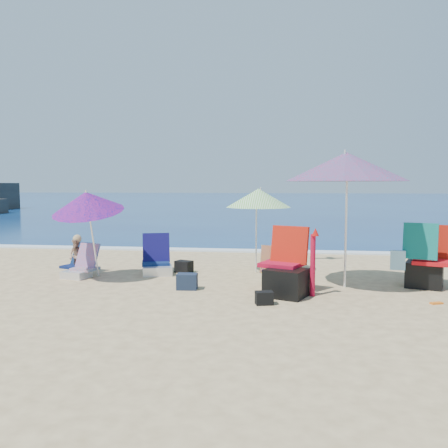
# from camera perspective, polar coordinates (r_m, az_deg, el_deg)

# --- Properties ---
(ground) EXTENTS (120.00, 120.00, 0.00)m
(ground) POSITION_cam_1_polar(r_m,az_deg,el_deg) (7.84, 1.23, -8.69)
(ground) COLOR #D8BC84
(ground) RESTS_ON ground
(sea) EXTENTS (120.00, 80.00, 0.12)m
(sea) POSITION_cam_1_polar(r_m,az_deg,el_deg) (52.61, 6.61, 2.80)
(sea) COLOR navy
(sea) RESTS_ON ground
(foam) EXTENTS (120.00, 0.50, 0.04)m
(foam) POSITION_cam_1_polar(r_m,az_deg,el_deg) (12.83, 3.73, -3.27)
(foam) COLOR white
(foam) RESTS_ON ground
(umbrella_turquoise) EXTENTS (2.55, 2.55, 2.42)m
(umbrella_turquoise) POSITION_cam_1_polar(r_m,az_deg,el_deg) (8.48, 14.56, 6.72)
(umbrella_turquoise) COLOR white
(umbrella_turquoise) RESTS_ON ground
(umbrella_striped) EXTENTS (1.53, 1.53, 1.77)m
(umbrella_striped) POSITION_cam_1_polar(r_m,az_deg,el_deg) (9.69, 4.19, 3.15)
(umbrella_striped) COLOR white
(umbrella_striped) RESTS_ON ground
(umbrella_blue) EXTENTS (1.47, 1.52, 1.83)m
(umbrella_blue) POSITION_cam_1_polar(r_m,az_deg,el_deg) (9.19, -16.24, 2.59)
(umbrella_blue) COLOR white
(umbrella_blue) RESTS_ON ground
(furled_umbrella) EXTENTS (0.16, 0.16, 1.13)m
(furled_umbrella) POSITION_cam_1_polar(r_m,az_deg,el_deg) (7.83, 10.74, -4.16)
(furled_umbrella) COLOR #B10C29
(furled_umbrella) RESTS_ON ground
(chair_navy) EXTENTS (0.79, 0.94, 0.80)m
(chair_navy) POSITION_cam_1_polar(r_m,az_deg,el_deg) (9.80, -8.14, -4.72)
(chair_navy) COLOR #0D1F4C
(chair_navy) RESTS_ON ground
(chair_rainbow) EXTENTS (0.66, 0.73, 0.64)m
(chair_rainbow) POSITION_cam_1_polar(r_m,az_deg,el_deg) (9.75, -16.93, -5.18)
(chair_rainbow) COLOR #EF5C54
(chair_rainbow) RESTS_ON ground
(camp_chair_left) EXTENTS (0.87, 1.06, 1.13)m
(camp_chair_left) POSITION_cam_1_polar(r_m,az_deg,el_deg) (7.87, 7.50, -6.16)
(camp_chair_left) COLOR #A80C26
(camp_chair_left) RESTS_ON ground
(camp_chair_right) EXTENTS (1.13, 0.87, 1.17)m
(camp_chair_right) POSITION_cam_1_polar(r_m,az_deg,el_deg) (9.10, 23.06, -4.48)
(camp_chair_right) COLOR red
(camp_chair_right) RESTS_ON ground
(person_center) EXTENTS (0.87, 0.76, 1.05)m
(person_center) POSITION_cam_1_polar(r_m,az_deg,el_deg) (8.46, 7.41, -4.21)
(person_center) COLOR tan
(person_center) RESTS_ON ground
(person_left) EXTENTS (0.59, 0.68, 0.80)m
(person_left) POSITION_cam_1_polar(r_m,az_deg,el_deg) (10.14, -17.37, -3.70)
(person_left) COLOR tan
(person_left) RESTS_ON ground
(bag_navy_a) EXTENTS (0.37, 0.27, 0.27)m
(bag_navy_a) POSITION_cam_1_polar(r_m,az_deg,el_deg) (8.31, -4.49, -6.95)
(bag_navy_a) COLOR #192337
(bag_navy_a) RESTS_ON ground
(bag_black_a) EXTENTS (0.40, 0.35, 0.24)m
(bag_black_a) POSITION_cam_1_polar(r_m,az_deg,el_deg) (9.87, -4.87, -5.16)
(bag_black_a) COLOR black
(bag_black_a) RESTS_ON ground
(bag_navy_b) EXTENTS (0.51, 0.48, 0.31)m
(bag_navy_b) POSITION_cam_1_polar(r_m,az_deg,el_deg) (9.78, 23.27, -5.43)
(bag_navy_b) COLOR #1B1D3C
(bag_navy_b) RESTS_ON ground
(bag_black_b) EXTENTS (0.30, 0.24, 0.20)m
(bag_black_b) POSITION_cam_1_polar(r_m,az_deg,el_deg) (7.30, 4.89, -8.91)
(bag_black_b) COLOR black
(bag_black_b) RESTS_ON ground
(orange_item) EXTENTS (0.21, 0.15, 0.03)m
(orange_item) POSITION_cam_1_polar(r_m,az_deg,el_deg) (8.02, 24.31, -8.73)
(orange_item) COLOR orange
(orange_item) RESTS_ON ground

